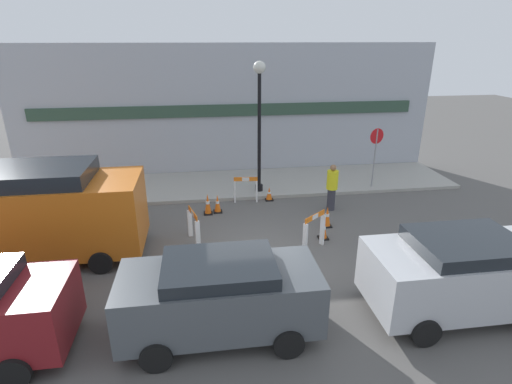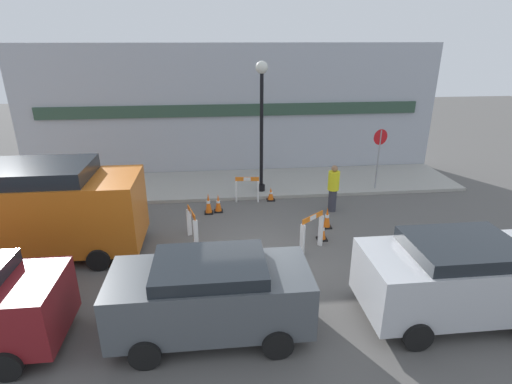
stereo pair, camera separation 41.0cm
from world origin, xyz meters
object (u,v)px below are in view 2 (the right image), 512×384
Objects in this scene: parked_car_2 at (457,275)px; work_van at (40,207)px; streetlamp_post at (262,110)px; parked_car_1 at (211,293)px; stop_sign at (379,149)px; person_worker at (333,187)px.

parked_car_2 is 10.44m from work_van.
parked_car_1 is at bearing -104.12° from streetlamp_post.
work_van is at bearing 159.03° from parked_car_2.
parked_car_1 is 0.99× the size of parked_car_2.
work_van is (-9.74, 3.73, 0.40)m from parked_car_2.
stop_sign is (4.51, -0.21, -1.54)m from streetlamp_post.
work_van is (-6.50, -3.95, -1.83)m from streetlamp_post.
work_van is (-8.76, -2.05, 0.53)m from person_worker.
work_van is (-11.01, -3.75, -0.29)m from stop_sign.
work_van reaches higher than person_worker.
streetlamp_post is 2.05× the size of stop_sign.
person_worker is at bearing 23.36° from stop_sign.
stop_sign is 7.61m from parked_car_2.
work_van reaches higher than parked_car_1.
person_worker is 0.31× the size of work_van.
person_worker is 9.02m from work_van.
person_worker is 5.86m from parked_car_2.
streetlamp_post reaches higher than parked_car_1.
streetlamp_post is at bearing 75.88° from parked_car_1.
streetlamp_post is at bearing -16.40° from stop_sign.
work_van reaches higher than stop_sign.
streetlamp_post reaches higher than person_worker.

